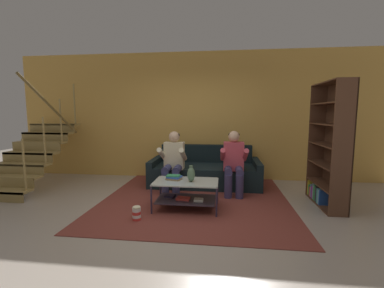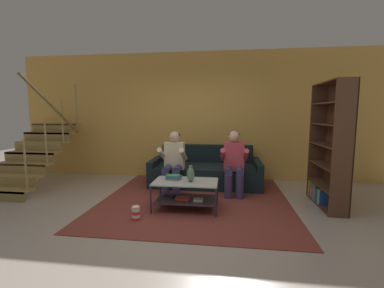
# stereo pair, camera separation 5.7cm
# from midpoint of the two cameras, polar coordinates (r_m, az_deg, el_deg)

# --- Properties ---
(ground) EXTENTS (16.80, 16.80, 0.00)m
(ground) POSITION_cam_midpoint_polar(r_m,az_deg,el_deg) (3.89, -3.65, -16.10)
(ground) COLOR #AEA193
(back_partition) EXTENTS (8.40, 0.12, 2.90)m
(back_partition) POSITION_cam_midpoint_polar(r_m,az_deg,el_deg) (6.01, 0.84, 6.21)
(back_partition) COLOR gold
(back_partition) RESTS_ON ground
(staircase_run) EXTENTS (1.09, 1.89, 2.20)m
(staircase_run) POSITION_cam_midpoint_polar(r_m,az_deg,el_deg) (6.16, -31.46, -1.31)
(staircase_run) COLOR #A18649
(staircase_run) RESTS_ON ground
(couch) EXTENTS (2.27, 1.00, 0.81)m
(couch) POSITION_cam_midpoint_polar(r_m,az_deg,el_deg) (5.51, 3.34, -6.23)
(couch) COLOR black
(couch) RESTS_ON ground
(person_seated_left) EXTENTS (0.50, 0.58, 1.17)m
(person_seated_left) POSITION_cam_midpoint_polar(r_m,az_deg,el_deg) (4.94, -3.80, -3.40)
(person_seated_left) COLOR #373962
(person_seated_left) RESTS_ON ground
(person_seated_right) EXTENTS (0.50, 0.58, 1.18)m
(person_seated_right) POSITION_cam_midpoint_polar(r_m,az_deg,el_deg) (4.85, 9.64, -3.58)
(person_seated_right) COLOR #3B345A
(person_seated_right) RESTS_ON ground
(coffee_table) EXTENTS (1.00, 0.59, 0.45)m
(coffee_table) POSITION_cam_midpoint_polar(r_m,az_deg,el_deg) (4.12, -1.05, -10.36)
(coffee_table) COLOR #B2BDB7
(coffee_table) RESTS_ON ground
(area_rug) EXTENTS (3.20, 3.41, 0.01)m
(area_rug) POSITION_cam_midpoint_polar(r_m,az_deg,el_deg) (4.77, 1.32, -11.63)
(area_rug) COLOR brown
(area_rug) RESTS_ON ground
(vase) EXTENTS (0.12, 0.12, 0.25)m
(vase) POSITION_cam_midpoint_polar(r_m,az_deg,el_deg) (4.01, 0.11, -6.72)
(vase) COLOR #537152
(vase) RESTS_ON coffee_table
(book_stack) EXTENTS (0.26, 0.22, 0.07)m
(book_stack) POSITION_cam_midpoint_polar(r_m,az_deg,el_deg) (4.17, -3.71, -7.40)
(book_stack) COLOR #9D7C50
(book_stack) RESTS_ON coffee_table
(bookshelf) EXTENTS (0.30, 1.05, 2.01)m
(bookshelf) POSITION_cam_midpoint_polar(r_m,az_deg,el_deg) (4.77, 28.65, -2.22)
(bookshelf) COLOR #543422
(bookshelf) RESTS_ON ground
(popcorn_tub) EXTENTS (0.12, 0.12, 0.22)m
(popcorn_tub) POSITION_cam_midpoint_polar(r_m,az_deg,el_deg) (3.85, -11.93, -14.73)
(popcorn_tub) COLOR red
(popcorn_tub) RESTS_ON ground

